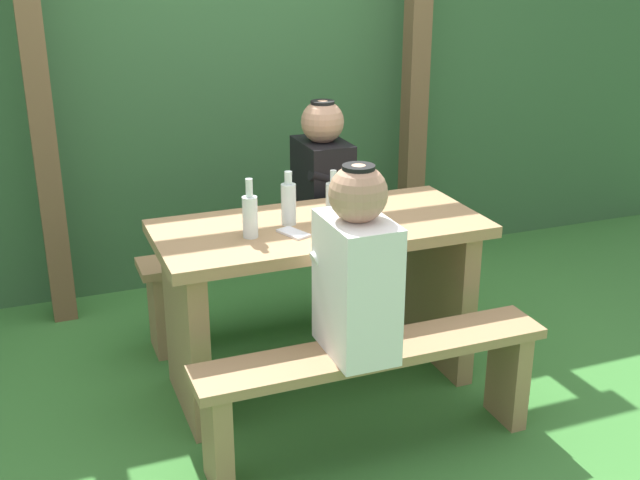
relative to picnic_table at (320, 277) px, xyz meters
The scene contains 14 objects.
ground_plane 0.52m from the picnic_table, ahead, with size 12.00×12.00×0.00m, color #397832.
hedge_backdrop 1.87m from the picnic_table, 90.00° to the left, with size 6.40×0.83×2.25m, color #355F36.
pergola_post_left 1.65m from the picnic_table, 132.40° to the left, with size 0.12×0.12×2.30m, color brown.
pergola_post_right 1.65m from the picnic_table, 47.60° to the left, with size 0.12×0.12×2.30m, color brown.
picnic_table is the anchor object (origin of this frame).
bench_near 0.59m from the picnic_table, 90.00° to the right, with size 1.40×0.24×0.46m.
bench_far 0.59m from the picnic_table, 90.00° to the left, with size 1.40×0.24×0.46m.
person_white_shirt 0.63m from the picnic_table, 97.82° to the right, with size 0.25×0.35×0.72m.
person_black_coat 0.66m from the picnic_table, 67.45° to the left, with size 0.25×0.35×0.72m.
drinking_glass 0.31m from the picnic_table, 75.77° to the right, with size 0.07×0.07×0.08m, color silver.
bottle_left 0.37m from the picnic_table, 162.75° to the left, with size 0.06×0.06×0.23m.
bottle_right 0.48m from the picnic_table, behind, with size 0.06×0.06×0.25m.
bottle_center 0.35m from the picnic_table, 32.21° to the left, with size 0.06×0.06×0.21m.
cell_phone 0.31m from the picnic_table, 150.35° to the right, with size 0.07×0.14×0.01m, color silver.
Camera 1 is at (-1.17, -2.99, 1.91)m, focal length 45.01 mm.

